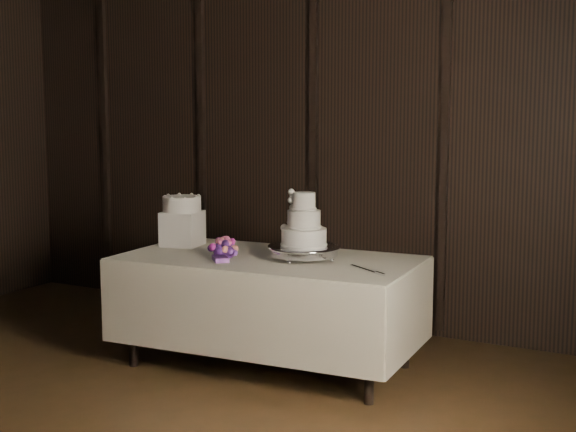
{
  "coord_description": "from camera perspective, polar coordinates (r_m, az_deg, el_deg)",
  "views": [
    {
      "loc": [
        2.96,
        -2.34,
        1.75
      ],
      "look_at": [
        0.44,
        2.23,
        1.05
      ],
      "focal_mm": 50.0,
      "sensor_mm": 36.0,
      "label": 1
    }
  ],
  "objects": [
    {
      "name": "small_cake",
      "position": [
        5.86,
        -7.55,
        0.86
      ],
      "size": [
        0.3,
        0.3,
        0.11
      ],
      "primitive_type": "cylinder",
      "rotation": [
        0.0,
        0.0,
        0.07
      ],
      "color": "white",
      "rests_on": "box_pedestal"
    },
    {
      "name": "wedding_cake",
      "position": [
        5.27,
        0.82,
        -0.64
      ],
      "size": [
        0.34,
        0.3,
        0.36
      ],
      "rotation": [
        0.0,
        0.0,
        -0.2
      ],
      "color": "white",
      "rests_on": "cake_stand"
    },
    {
      "name": "box_pedestal",
      "position": [
        5.88,
        -7.52,
        -0.89
      ],
      "size": [
        0.31,
        0.31,
        0.25
      ],
      "primitive_type": "cube",
      "rotation": [
        0.0,
        0.0,
        0.2
      ],
      "color": "white",
      "rests_on": "display_table"
    },
    {
      "name": "cake_stand",
      "position": [
        5.3,
        1.14,
        -2.63
      ],
      "size": [
        0.54,
        0.54,
        0.09
      ],
      "primitive_type": "cylinder",
      "rotation": [
        0.0,
        0.0,
        -0.12
      ],
      "color": "silver",
      "rests_on": "display_table"
    },
    {
      "name": "cake_knife",
      "position": [
        5.0,
        5.37,
        -3.76
      ],
      "size": [
        0.32,
        0.23,
        0.01
      ],
      "primitive_type": "cube",
      "rotation": [
        0.0,
        0.0,
        -0.59
      ],
      "color": "silver",
      "rests_on": "display_table"
    },
    {
      "name": "bouquet",
      "position": [
        5.39,
        -4.57,
        -2.35
      ],
      "size": [
        0.45,
        0.45,
        0.17
      ],
      "primitive_type": null,
      "rotation": [
        0.0,
        0.0,
        -0.81
      ],
      "color": "#C94678",
      "rests_on": "display_table"
    },
    {
      "name": "display_table",
      "position": [
        5.46,
        -1.39,
        -6.5
      ],
      "size": [
        2.06,
        1.18,
        0.76
      ],
      "rotation": [
        0.0,
        0.0,
        0.07
      ],
      "color": "silver",
      "rests_on": "ground"
    }
  ]
}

